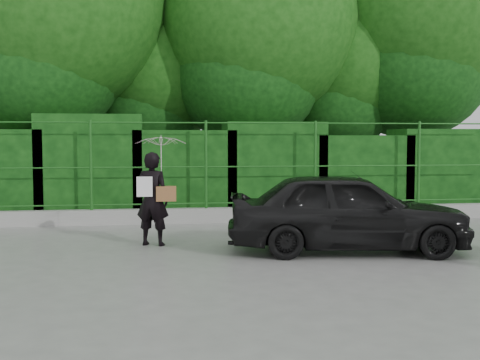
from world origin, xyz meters
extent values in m
plane|color=gray|center=(0.00, 0.00, 0.00)|extent=(80.00, 80.00, 0.00)
cube|color=#9E9E99|center=(0.00, 4.50, 0.15)|extent=(14.00, 0.25, 0.30)
cylinder|color=#1C5819|center=(-1.90, 4.50, 1.20)|extent=(0.06, 0.06, 1.80)
cylinder|color=#1C5819|center=(0.40, 4.50, 1.20)|extent=(0.06, 0.06, 1.80)
cylinder|color=#1C5819|center=(2.70, 4.50, 1.20)|extent=(0.06, 0.06, 1.80)
cylinder|color=#1C5819|center=(5.00, 4.50, 1.20)|extent=(0.06, 0.06, 1.80)
cylinder|color=#1C5819|center=(0.00, 4.50, 0.40)|extent=(13.60, 0.03, 0.03)
cylinder|color=#1C5819|center=(0.00, 4.50, 1.15)|extent=(13.60, 0.03, 0.03)
cylinder|color=#1C5819|center=(0.00, 4.50, 2.05)|extent=(13.60, 0.03, 0.03)
cube|color=black|center=(-2.00, 5.50, 1.12)|extent=(2.20, 1.20, 2.24)
cube|color=black|center=(0.00, 5.50, 0.95)|extent=(2.20, 1.20, 1.91)
cube|color=black|center=(2.00, 5.50, 1.05)|extent=(2.20, 1.20, 2.09)
cube|color=black|center=(4.00, 5.50, 0.90)|extent=(2.20, 1.20, 1.80)
cube|color=black|center=(6.00, 5.50, 0.97)|extent=(2.20, 1.20, 1.95)
cylinder|color=black|center=(-3.00, 7.20, 2.25)|extent=(0.36, 0.36, 4.50)
sphere|color=#14470F|center=(-3.00, 7.20, 4.95)|extent=(5.40, 5.40, 5.40)
cylinder|color=black|center=(-0.50, 8.50, 1.62)|extent=(0.36, 0.36, 3.25)
sphere|color=#14470F|center=(-0.50, 8.50, 3.58)|extent=(3.90, 3.90, 3.90)
cylinder|color=black|center=(2.00, 7.50, 2.12)|extent=(0.36, 0.36, 4.25)
sphere|color=#14470F|center=(2.00, 7.50, 4.68)|extent=(5.10, 5.10, 5.10)
cylinder|color=black|center=(4.50, 8.20, 1.75)|extent=(0.36, 0.36, 3.50)
sphere|color=#14470F|center=(4.50, 8.20, 3.85)|extent=(4.20, 4.20, 4.20)
cylinder|color=black|center=(6.50, 7.80, 2.38)|extent=(0.36, 0.36, 4.75)
sphere|color=#14470F|center=(6.50, 7.80, 5.23)|extent=(5.70, 5.70, 5.70)
imported|color=black|center=(-0.69, 2.01, 0.76)|extent=(0.65, 0.53, 1.52)
imported|color=white|center=(-0.54, 2.06, 1.41)|extent=(0.83, 0.85, 0.77)
cube|color=brown|center=(-0.47, 1.93, 0.85)|extent=(0.32, 0.15, 0.24)
cube|color=white|center=(-0.81, 1.89, 0.97)|extent=(0.25, 0.02, 0.32)
imported|color=black|center=(2.28, 1.06, 0.62)|extent=(3.83, 1.99, 1.24)
camera|label=1|loc=(-0.65, -7.76, 1.74)|focal=45.00mm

